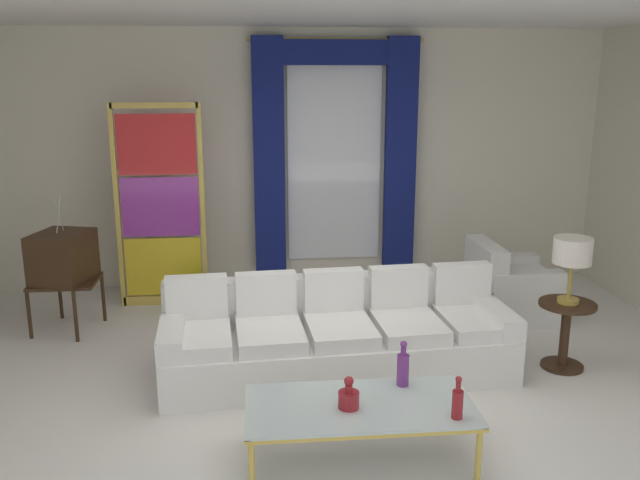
% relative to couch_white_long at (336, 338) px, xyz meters
% --- Properties ---
extents(ground_plane, '(16.00, 16.00, 0.00)m').
position_rel_couch_white_long_xyz_m(ground_plane, '(-0.14, -0.43, -0.31)').
color(ground_plane, white).
extents(wall_rear, '(8.00, 0.12, 3.00)m').
position_rel_couch_white_long_xyz_m(wall_rear, '(-0.14, 2.63, 1.19)').
color(wall_rear, silver).
rests_on(wall_rear, ground).
extents(ceiling_slab, '(8.00, 7.60, 0.04)m').
position_rel_couch_white_long_xyz_m(ceiling_slab, '(-0.14, 0.37, 2.71)').
color(ceiling_slab, white).
extents(curtained_window, '(2.00, 0.17, 2.70)m').
position_rel_couch_white_long_xyz_m(curtained_window, '(0.28, 2.47, 1.43)').
color(curtained_window, white).
rests_on(curtained_window, ground).
extents(couch_white_long, '(2.97, 1.10, 0.86)m').
position_rel_couch_white_long_xyz_m(couch_white_long, '(0.00, 0.00, 0.00)').
color(couch_white_long, white).
rests_on(couch_white_long, ground).
extents(coffee_table, '(1.48, 0.71, 0.41)m').
position_rel_couch_white_long_xyz_m(coffee_table, '(-0.02, -1.37, 0.07)').
color(coffee_table, silver).
rests_on(coffee_table, ground).
extents(bottle_blue_decanter, '(0.07, 0.07, 0.28)m').
position_rel_couch_white_long_xyz_m(bottle_blue_decanter, '(0.56, -1.61, 0.21)').
color(bottle_blue_decanter, maroon).
rests_on(bottle_blue_decanter, coffee_table).
extents(bottle_crystal_tall, '(0.08, 0.08, 0.33)m').
position_rel_couch_white_long_xyz_m(bottle_crystal_tall, '(0.32, -1.13, 0.23)').
color(bottle_crystal_tall, '#753384').
rests_on(bottle_crystal_tall, coffee_table).
extents(bottle_amber_squat, '(0.14, 0.14, 0.22)m').
position_rel_couch_white_long_xyz_m(bottle_amber_squat, '(-0.09, -1.41, 0.17)').
color(bottle_amber_squat, maroon).
rests_on(bottle_amber_squat, coffee_table).
extents(vintage_tv, '(0.64, 0.70, 1.35)m').
position_rel_couch_white_long_xyz_m(vintage_tv, '(-2.55, 1.22, 0.42)').
color(vintage_tv, '#382314').
rests_on(vintage_tv, ground).
extents(armchair_white, '(0.83, 0.82, 0.80)m').
position_rel_couch_white_long_xyz_m(armchair_white, '(1.94, 1.16, -0.02)').
color(armchair_white, white).
rests_on(armchair_white, ground).
extents(stained_glass_divider, '(0.95, 0.05, 2.20)m').
position_rel_couch_white_long_xyz_m(stained_glass_divider, '(-1.68, 1.89, 0.75)').
color(stained_glass_divider, gold).
rests_on(stained_glass_divider, ground).
extents(peacock_figurine, '(0.44, 0.60, 0.50)m').
position_rel_couch_white_long_xyz_m(peacock_figurine, '(-1.32, 1.46, -0.09)').
color(peacock_figurine, beige).
rests_on(peacock_figurine, ground).
extents(round_side_table, '(0.48, 0.48, 0.59)m').
position_rel_couch_white_long_xyz_m(round_side_table, '(1.97, -0.12, 0.05)').
color(round_side_table, '#382314').
rests_on(round_side_table, ground).
extents(table_lamp_brass, '(0.32, 0.32, 0.57)m').
position_rel_couch_white_long_xyz_m(table_lamp_brass, '(1.97, -0.12, 0.72)').
color(table_lamp_brass, '#B29338').
rests_on(table_lamp_brass, round_side_table).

